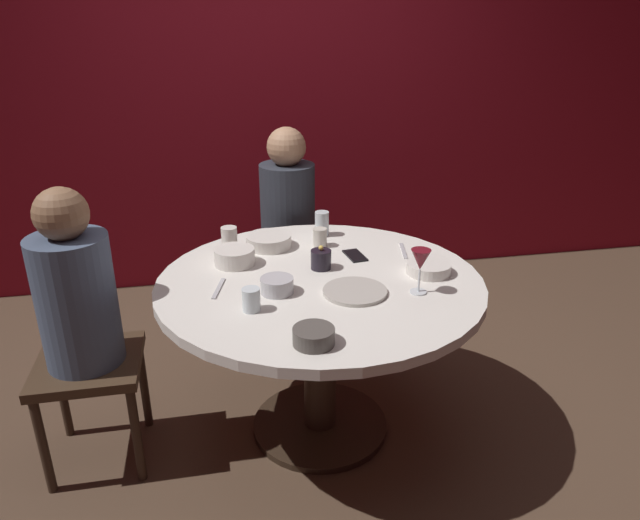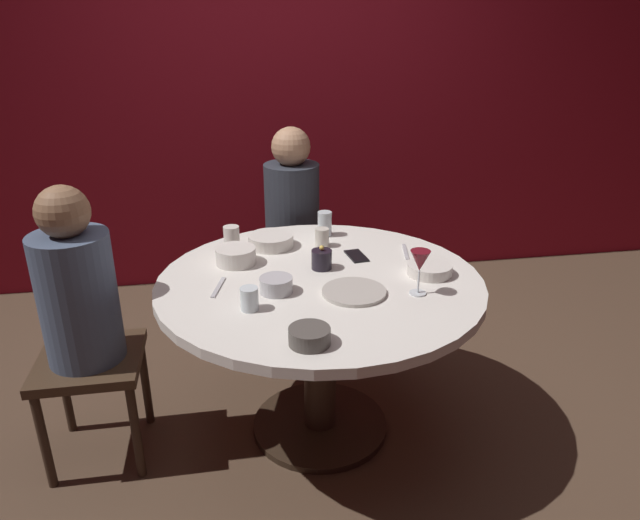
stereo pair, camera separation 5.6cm
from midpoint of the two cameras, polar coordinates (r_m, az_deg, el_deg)
name	(u,v)px [view 1 (the left image)]	position (r m, az deg, el deg)	size (l,w,h in m)	color
ground_plane	(320,427)	(2.71, -0.62, -16.21)	(8.00, 8.00, 0.00)	#4C3828
back_wall	(267,88)	(3.87, -5.73, 16.65)	(6.00, 0.10, 2.60)	maroon
dining_table	(320,312)	(2.39, -0.68, -5.23)	(1.32, 1.32, 0.74)	silver
seated_diner_left	(77,303)	(2.36, -23.58, -3.95)	(0.40, 0.40, 1.17)	#3F2D1E
seated_diner_back	(288,211)	(3.15, -3.73, 4.84)	(0.40, 0.40, 1.19)	#3F2D1E
candle_holder	(321,259)	(2.39, -0.58, 0.07)	(0.09, 0.09, 0.10)	black
wine_glass	(420,262)	(2.17, 9.20, -0.17)	(0.08, 0.08, 0.18)	silver
dinner_plate	(355,291)	(2.19, 2.75, -3.13)	(0.25, 0.25, 0.01)	#B2ADA3
cell_phone	(355,256)	(2.53, 2.85, 0.44)	(0.07, 0.14, 0.01)	black
bowl_serving_large	(277,285)	(2.19, -5.03, -2.52)	(0.13, 0.13, 0.06)	#B7B7BC
bowl_salad_center	(269,241)	(2.64, -5.71, 1.87)	(0.21, 0.21, 0.06)	silver
bowl_small_white	(235,257)	(2.47, -9.12, 0.34)	(0.17, 0.17, 0.07)	silver
bowl_sauce_side	(429,268)	(2.39, 10.08, -0.79)	(0.18, 0.18, 0.05)	silver
bowl_rice_portion	(314,336)	(1.85, -1.51, -7.57)	(0.14, 0.14, 0.06)	#4C4742
cup_near_candle	(320,237)	(2.63, -0.62, 2.26)	(0.06, 0.06, 0.09)	beige
cup_by_left_diner	(322,224)	(2.76, -0.40, 3.62)	(0.07, 0.07, 0.12)	silver
cup_by_right_diner	(229,238)	(2.62, -9.59, 2.12)	(0.07, 0.07, 0.11)	silver
cup_center_front	(251,300)	(2.07, -7.62, -3.93)	(0.07, 0.07, 0.09)	silver
fork_near_plate	(219,288)	(2.26, -10.74, -2.79)	(0.02, 0.18, 0.01)	#B7B7BC
knife_near_plate	(403,251)	(2.61, 7.66, 0.91)	(0.02, 0.18, 0.01)	#B7B7BC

